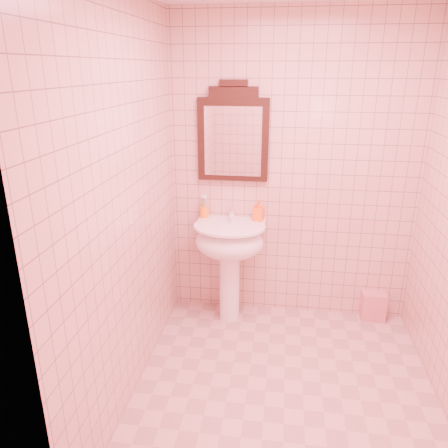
# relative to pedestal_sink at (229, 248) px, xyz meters

# --- Properties ---
(floor) EXTENTS (2.20, 2.20, 0.00)m
(floor) POSITION_rel_pedestal_sink_xyz_m (0.49, -0.87, -0.66)
(floor) COLOR #C8A491
(floor) RESTS_ON ground
(back_wall) EXTENTS (2.00, 0.02, 2.50)m
(back_wall) POSITION_rel_pedestal_sink_xyz_m (0.49, 0.23, 0.59)
(back_wall) COLOR #D7A996
(back_wall) RESTS_ON floor
(pedestal_sink) EXTENTS (0.58, 0.58, 0.86)m
(pedestal_sink) POSITION_rel_pedestal_sink_xyz_m (0.00, 0.00, 0.00)
(pedestal_sink) COLOR white
(pedestal_sink) RESTS_ON floor
(faucet) EXTENTS (0.04, 0.16, 0.11)m
(faucet) POSITION_rel_pedestal_sink_xyz_m (-0.00, 0.14, 0.26)
(faucet) COLOR white
(faucet) RESTS_ON pedestal_sink
(mirror) EXTENTS (0.57, 0.06, 0.79)m
(mirror) POSITION_rel_pedestal_sink_xyz_m (-0.00, 0.20, 0.89)
(mirror) COLOR black
(mirror) RESTS_ON back_wall
(toothbrush_cup) EXTENTS (0.07, 0.07, 0.17)m
(toothbrush_cup) POSITION_rel_pedestal_sink_xyz_m (-0.24, 0.17, 0.25)
(toothbrush_cup) COLOR orange
(toothbrush_cup) RESTS_ON pedestal_sink
(soap_dispenser) EXTENTS (0.10, 0.10, 0.18)m
(soap_dispenser) POSITION_rel_pedestal_sink_xyz_m (0.22, 0.15, 0.29)
(soap_dispenser) COLOR orange
(soap_dispenser) RESTS_ON pedestal_sink
(towel) EXTENTS (0.21, 0.14, 0.25)m
(towel) POSITION_rel_pedestal_sink_xyz_m (1.23, 0.17, -0.54)
(towel) COLOR pink
(towel) RESTS_ON floor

